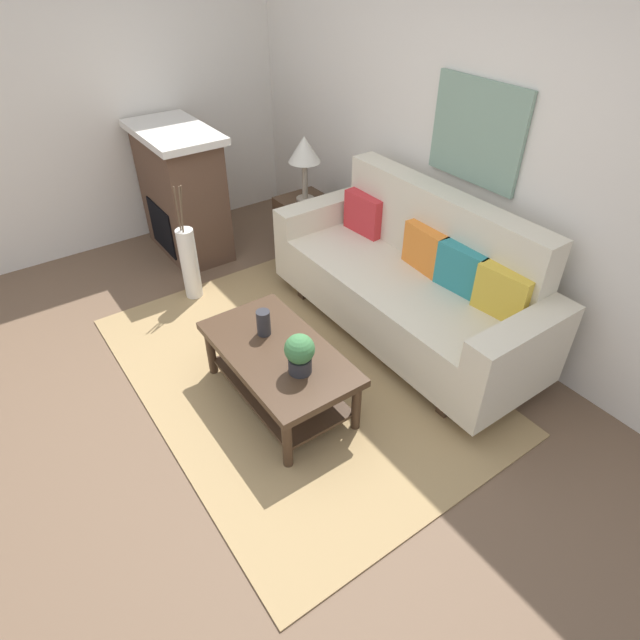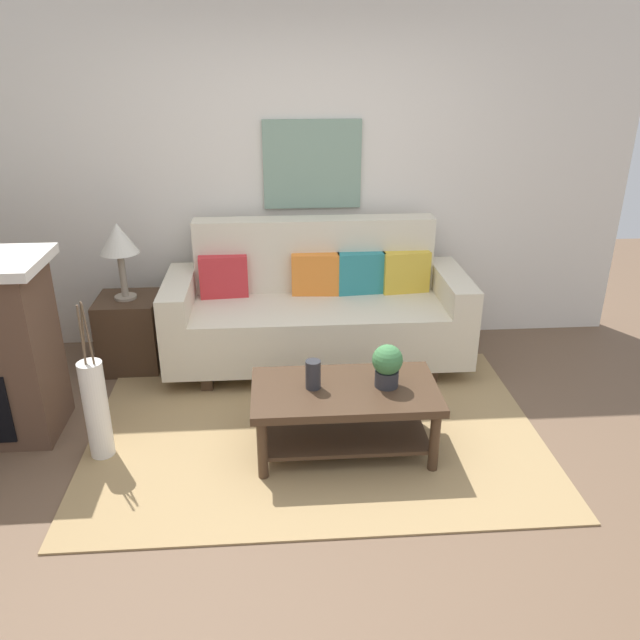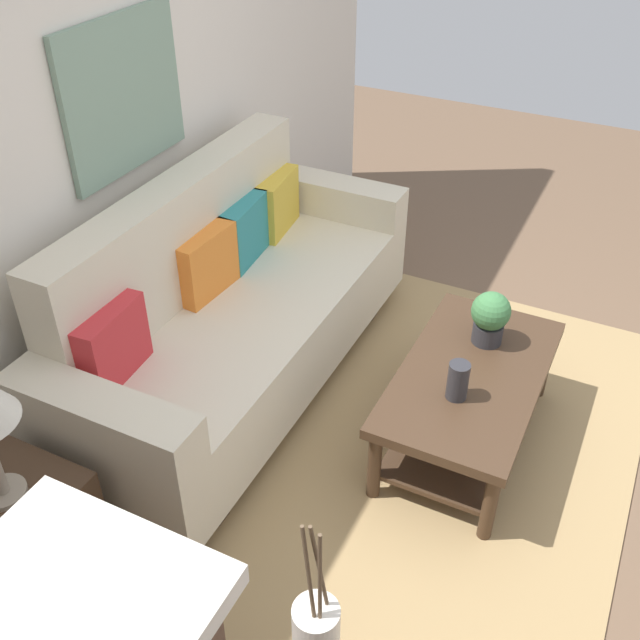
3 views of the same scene
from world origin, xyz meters
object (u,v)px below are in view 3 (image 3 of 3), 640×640
(throw_pillow_crimson, at_px, (112,344))
(throw_pillow_mustard, at_px, (277,203))
(potted_plant_tabletop, at_px, (490,317))
(framed_painting, at_px, (124,95))
(side_table, at_px, (23,545))
(couch, at_px, (232,313))
(throw_pillow_teal, at_px, (244,231))
(throw_pillow_orange, at_px, (206,264))
(coffee_table, at_px, (469,391))
(tabletop_vase, at_px, (458,381))

(throw_pillow_crimson, distance_m, throw_pillow_mustard, 1.39)
(potted_plant_tabletop, height_order, framed_painting, framed_painting)
(framed_painting, bearing_deg, side_table, -162.92)
(couch, height_order, potted_plant_tabletop, couch)
(throw_pillow_crimson, relative_size, side_table, 0.64)
(throw_pillow_crimson, distance_m, throw_pillow_teal, 1.04)
(throw_pillow_crimson, relative_size, throw_pillow_orange, 1.00)
(couch, bearing_deg, throw_pillow_crimson, 169.77)
(throw_pillow_teal, height_order, coffee_table, throw_pillow_teal)
(coffee_table, bearing_deg, framed_painting, 92.96)
(side_table, bearing_deg, throw_pillow_crimson, 7.43)
(throw_pillow_crimson, xyz_separation_m, side_table, (-0.72, -0.09, -0.40))
(throw_pillow_orange, relative_size, throw_pillow_teal, 1.00)
(couch, xyz_separation_m, side_table, (-1.42, 0.03, -0.15))
(couch, xyz_separation_m, throw_pillow_crimson, (-0.70, 0.13, 0.25))
(throw_pillow_orange, bearing_deg, side_table, -176.21)
(couch, xyz_separation_m, potted_plant_tabletop, (0.33, -1.18, 0.14))
(couch, distance_m, framed_painting, 1.12)
(couch, height_order, throw_pillow_orange, couch)
(throw_pillow_orange, bearing_deg, couch, -90.00)
(throw_pillow_crimson, height_order, throw_pillow_mustard, same)
(tabletop_vase, distance_m, potted_plant_tabletop, 0.44)
(throw_pillow_orange, bearing_deg, framed_painting, 90.00)
(throw_pillow_mustard, bearing_deg, throw_pillow_orange, 180.00)
(throw_pillow_crimson, relative_size, coffee_table, 0.33)
(throw_pillow_teal, bearing_deg, tabletop_vase, -109.07)
(potted_plant_tabletop, bearing_deg, throw_pillow_orange, 104.21)
(tabletop_vase, relative_size, framed_painting, 0.23)
(tabletop_vase, xyz_separation_m, framed_painting, (0.10, 1.64, 0.93))
(framed_painting, bearing_deg, throw_pillow_mustard, -26.10)
(throw_pillow_orange, height_order, throw_pillow_mustard, same)
(throw_pillow_teal, height_order, potted_plant_tabletop, throw_pillow_teal)
(framed_painting, bearing_deg, couch, -90.00)
(framed_painting, bearing_deg, tabletop_vase, -93.54)
(coffee_table, bearing_deg, throw_pillow_mustard, 65.10)
(throw_pillow_mustard, bearing_deg, coffee_table, -114.90)
(throw_pillow_teal, distance_m, throw_pillow_mustard, 0.35)
(tabletop_vase, bearing_deg, couch, 85.06)
(throw_pillow_teal, distance_m, side_table, 1.81)
(couch, distance_m, side_table, 1.42)
(throw_pillow_orange, distance_m, coffee_table, 1.37)
(throw_pillow_crimson, height_order, side_table, throw_pillow_crimson)
(framed_painting, bearing_deg, throw_pillow_crimson, -153.90)
(tabletop_vase, bearing_deg, throw_pillow_crimson, 114.58)
(throw_pillow_mustard, height_order, side_table, throw_pillow_mustard)
(couch, relative_size, throw_pillow_crimson, 6.20)
(coffee_table, bearing_deg, throw_pillow_crimson, 120.72)
(couch, bearing_deg, throw_pillow_orange, 90.00)
(potted_plant_tabletop, bearing_deg, couch, 105.65)
(coffee_table, distance_m, framed_painting, 2.01)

